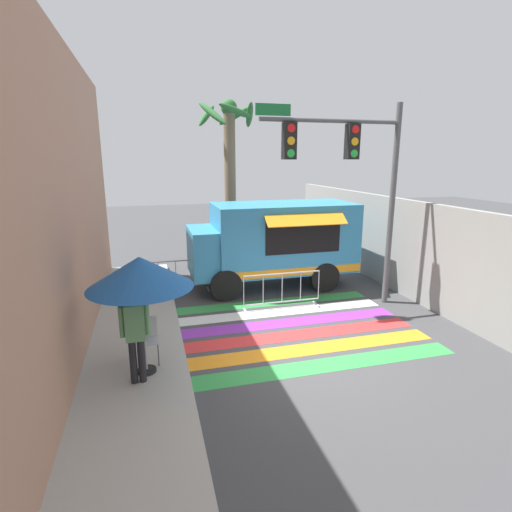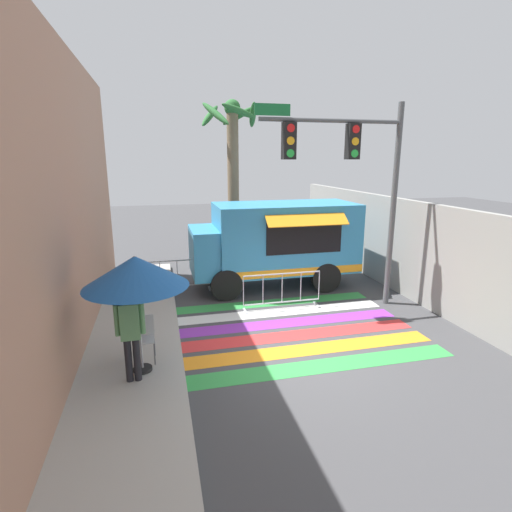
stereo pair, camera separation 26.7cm
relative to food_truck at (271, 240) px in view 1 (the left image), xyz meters
name	(u,v)px [view 1 (the left image)]	position (x,y,z in m)	size (l,w,h in m)	color
ground_plane	(305,355)	(-0.72, -4.80, -1.56)	(60.00, 60.00, 0.00)	#424244
sidewalk_left	(69,383)	(-5.45, -4.80, -1.49)	(4.40, 16.00, 0.16)	#A8A59E
building_left_facade	(52,214)	(-5.39, -4.80, 1.69)	(0.25, 16.00, 6.50)	tan
concrete_wall_right	(406,248)	(3.78, -1.80, -0.09)	(0.20, 16.00, 2.95)	gray
crosswalk_painted	(284,329)	(-0.72, -3.43, -1.56)	(6.40, 4.36, 0.01)	green
food_truck	(271,240)	(0.00, 0.00, 0.00)	(5.32, 2.61, 2.75)	#338CBF
traffic_signal_pole	(351,166)	(1.47, -2.35, 2.39)	(4.06, 0.29, 5.60)	#515456
patio_umbrella	(140,273)	(-4.03, -4.91, 0.58)	(1.92, 1.92, 2.29)	black
folding_chair	(147,335)	(-3.99, -4.46, -0.85)	(0.41, 0.41, 0.92)	#4C4C51
vendor_person	(135,330)	(-4.18, -5.24, -0.39)	(0.53, 0.23, 1.77)	black
barricade_front	(282,291)	(-0.31, -2.02, -1.04)	(2.25, 0.44, 1.04)	#B7BABF
barricade_side	(176,276)	(-3.09, 0.19, -1.04)	(2.14, 0.44, 1.04)	#B7BABF
palm_tree	(229,163)	(-0.71, 3.18, 2.43)	(2.27, 2.36, 6.28)	#7A664C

